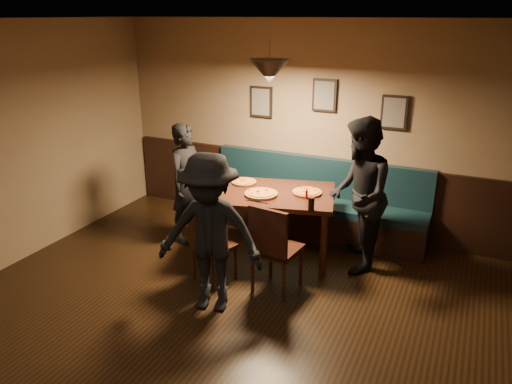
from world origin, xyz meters
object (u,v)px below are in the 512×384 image
(chair_near_left, at_px, (214,244))
(diner_left, at_px, (188,184))
(dining_table, at_px, (268,224))
(tabasco_bottle, at_px, (307,194))
(chair_near_right, at_px, (277,247))
(soda_glass, at_px, (311,204))
(diner_right, at_px, (359,196))
(diner_front, at_px, (210,234))
(booth_bench, at_px, (314,199))

(chair_near_left, relative_size, diner_left, 0.56)
(dining_table, bearing_deg, diner_left, 166.64)
(diner_left, bearing_deg, tabasco_bottle, -81.64)
(chair_near_right, xyz_separation_m, soda_glass, (0.24, 0.37, 0.40))
(chair_near_left, relative_size, tabasco_bottle, 6.74)
(diner_left, distance_m, diner_right, 2.18)
(chair_near_right, xyz_separation_m, diner_front, (-0.47, -0.60, 0.31))
(diner_left, relative_size, soda_glass, 10.42)
(dining_table, height_order, soda_glass, soda_glass)
(dining_table, bearing_deg, tabasco_bottle, -18.60)
(chair_near_left, bearing_deg, tabasco_bottle, 64.55)
(booth_bench, xyz_separation_m, tabasco_bottle, (0.19, -0.86, 0.40))
(tabasco_bottle, bearing_deg, diner_front, -113.37)
(diner_front, bearing_deg, booth_bench, 68.98)
(diner_right, relative_size, soda_glass, 11.94)
(diner_right, bearing_deg, soda_glass, -53.82)
(dining_table, height_order, diner_right, diner_right)
(diner_front, xyz_separation_m, tabasco_bottle, (0.55, 1.27, 0.08))
(soda_glass, bearing_deg, diner_left, 170.45)
(dining_table, height_order, chair_near_right, chair_near_right)
(soda_glass, height_order, tabasco_bottle, soda_glass)
(chair_near_right, relative_size, soda_glass, 6.74)
(dining_table, distance_m, chair_near_left, 0.87)
(chair_near_left, relative_size, diner_front, 0.54)
(booth_bench, distance_m, diner_right, 1.08)
(diner_front, bearing_deg, diner_right, 41.56)
(diner_right, bearing_deg, booth_bench, -146.59)
(diner_left, height_order, diner_front, diner_front)
(diner_left, bearing_deg, booth_bench, -50.63)
(chair_near_left, bearing_deg, diner_front, -43.82)
(dining_table, distance_m, tabasco_bottle, 0.69)
(dining_table, relative_size, diner_right, 0.87)
(booth_bench, relative_size, tabasco_bottle, 22.94)
(diner_right, height_order, tabasco_bottle, diner_right)
(booth_bench, relative_size, chair_near_left, 3.40)
(soda_glass, bearing_deg, tabasco_bottle, 117.80)
(diner_left, bearing_deg, chair_near_right, -105.29)
(chair_near_left, distance_m, chair_near_right, 0.72)
(tabasco_bottle, bearing_deg, chair_near_left, -135.23)
(dining_table, height_order, chair_near_left, chair_near_left)
(chair_near_left, distance_m, diner_front, 0.66)
(chair_near_left, relative_size, diner_right, 0.49)
(chair_near_right, bearing_deg, chair_near_left, -163.86)
(chair_near_right, bearing_deg, tabasco_bottle, 90.49)
(booth_bench, bearing_deg, tabasco_bottle, -77.69)
(chair_near_left, bearing_deg, soda_glass, 46.88)
(diner_right, distance_m, tabasco_bottle, 0.59)
(booth_bench, bearing_deg, diner_left, -148.95)
(booth_bench, bearing_deg, soda_glass, -73.40)
(dining_table, distance_m, chair_near_right, 0.82)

